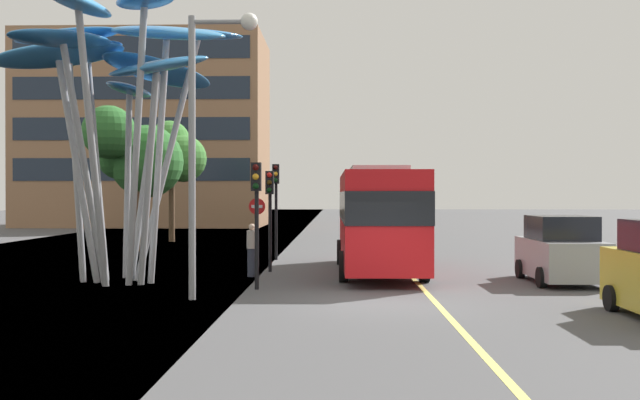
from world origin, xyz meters
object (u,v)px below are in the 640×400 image
red_bus (378,215)px  car_parked_mid (561,251)px  no_entry_sign (257,222)px  leaf_sculpture (120,64)px  street_lamp (208,115)px  traffic_light_island_mid (276,191)px  traffic_light_kerb_near (256,198)px  traffic_light_kerb_far (270,199)px  pedestrian (252,250)px

red_bus → car_parked_mid: 6.11m
car_parked_mid → red_bus: bearing=153.4°
red_bus → car_parked_mid: bearing=-26.6°
car_parked_mid → no_entry_sign: size_ratio=1.53×
leaf_sculpture → street_lamp: size_ratio=1.20×
traffic_light_island_mid → car_parked_mid: size_ratio=1.01×
leaf_sculpture → traffic_light_kerb_near: size_ratio=2.44×
traffic_light_kerb_far → no_entry_sign: traffic_light_kerb_far is taller
street_lamp → pedestrian: (0.50, 5.26, -3.81)m
traffic_light_kerb_far → traffic_light_kerb_near: bearing=-89.3°
red_bus → no_entry_sign: size_ratio=3.78×
traffic_light_kerb_far → pedestrian: (-0.45, -1.47, -1.67)m
street_lamp → pedestrian: size_ratio=4.21×
car_parked_mid → pedestrian: 9.68m
leaf_sculpture → pedestrian: size_ratio=5.05×
traffic_light_kerb_near → traffic_light_island_mid: traffic_light_island_mid is taller
leaf_sculpture → traffic_light_kerb_near: (4.29, -1.50, -4.04)m
car_parked_mid → pedestrian: bearing=171.3°
red_bus → street_lamp: (-4.68, -6.50, 2.71)m
traffic_light_kerb_far → red_bus: bearing=-3.5°
red_bus → traffic_light_island_mid: (-3.91, 4.90, 0.86)m
red_bus → street_lamp: bearing=-125.8°
traffic_light_kerb_far → pedestrian: 2.27m
leaf_sculpture → red_bus: bearing=20.9°
no_entry_sign → red_bus: bearing=-19.8°
leaf_sculpture → no_entry_sign: (3.65, 4.60, -4.94)m
car_parked_mid → pedestrian: size_ratio=2.25×
leaf_sculpture → street_lamp: (3.28, -3.45, -1.95)m
street_lamp → pedestrian: bearing=84.6°
street_lamp → traffic_light_kerb_near: bearing=62.7°
traffic_light_kerb_far → traffic_light_island_mid: 4.68m
traffic_light_kerb_near → car_parked_mid: traffic_light_kerb_near is taller
leaf_sculpture → no_entry_sign: 7.67m
street_lamp → pedestrian: street_lamp is taller
red_bus → traffic_light_island_mid: size_ratio=2.45×
pedestrian → no_entry_sign: no_entry_sign is taller
red_bus → traffic_light_kerb_far: bearing=176.5°
red_bus → street_lamp: size_ratio=1.32×
traffic_light_kerb_near → pedestrian: (-0.51, 3.30, -1.72)m
traffic_light_kerb_far → pedestrian: traffic_light_kerb_far is taller
red_bus → pedestrian: bearing=-163.5°
red_bus → leaf_sculpture: bearing=-159.1°
no_entry_sign → pedestrian: bearing=-87.3°
no_entry_sign → street_lamp: bearing=-92.6°
traffic_light_kerb_far → no_entry_sign: bearing=113.9°
traffic_light_kerb_far → traffic_light_island_mid: traffic_light_island_mid is taller
traffic_light_kerb_near → traffic_light_kerb_far: traffic_light_kerb_near is taller
traffic_light_kerb_near → traffic_light_island_mid: bearing=91.4°
leaf_sculpture → traffic_light_island_mid: 9.69m
traffic_light_kerb_near → leaf_sculpture: bearing=160.8°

